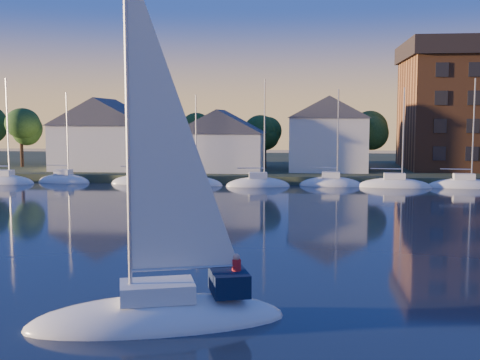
# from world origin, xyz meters

# --- Properties ---
(ground) EXTENTS (260.00, 260.00, 0.00)m
(ground) POSITION_xyz_m (0.00, 0.00, 0.00)
(ground) COLOR black
(ground) RESTS_ON ground
(shoreline_land) EXTENTS (160.00, 50.00, 2.00)m
(shoreline_land) POSITION_xyz_m (0.00, 75.00, 0.00)
(shoreline_land) COLOR #2C3921
(shoreline_land) RESTS_ON ground
(wooden_dock) EXTENTS (120.00, 3.00, 1.00)m
(wooden_dock) POSITION_xyz_m (0.00, 52.00, 0.00)
(wooden_dock) COLOR brown
(wooden_dock) RESTS_ON ground
(clubhouse_west) EXTENTS (13.65, 9.45, 9.64)m
(clubhouse_west) POSITION_xyz_m (-22.00, 58.00, 5.93)
(clubhouse_west) COLOR white
(clubhouse_west) RESTS_ON shoreline_land
(clubhouse_centre) EXTENTS (11.55, 8.40, 8.08)m
(clubhouse_centre) POSITION_xyz_m (-6.00, 57.00, 5.13)
(clubhouse_centre) COLOR white
(clubhouse_centre) RESTS_ON shoreline_land
(clubhouse_east) EXTENTS (10.50, 8.40, 9.80)m
(clubhouse_east) POSITION_xyz_m (8.00, 59.00, 6.00)
(clubhouse_east) COLOR white
(clubhouse_east) RESTS_ON shoreline_land
(tree_line) EXTENTS (93.40, 5.40, 8.90)m
(tree_line) POSITION_xyz_m (2.00, 63.00, 7.18)
(tree_line) COLOR #352518
(tree_line) RESTS_ON shoreline_land
(moored_fleet) EXTENTS (71.50, 2.40, 12.05)m
(moored_fleet) POSITION_xyz_m (-8.00, 49.00, 0.10)
(moored_fleet) COLOR silver
(moored_fleet) RESTS_ON ground
(hero_sailboat) EXTENTS (10.63, 6.14, 15.55)m
(hero_sailboat) POSITION_xyz_m (-0.55, 0.80, 0.64)
(hero_sailboat) COLOR silver
(hero_sailboat) RESTS_ON ground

